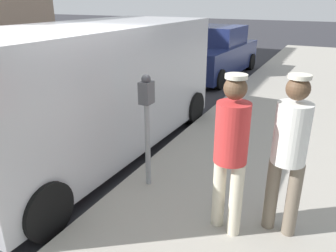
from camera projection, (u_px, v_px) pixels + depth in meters
ground_plane at (64, 177)px, 4.96m from camera, size 80.00×80.00×0.00m
sidewalk_slab at (314, 247)px, 3.47m from camera, size 5.00×32.00×0.15m
parking_meter_near at (147, 113)px, 4.15m from camera, size 0.14×0.18×1.52m
pedestrian_in_white at (289, 147)px, 3.26m from camera, size 0.36×0.34×1.73m
pedestrian_in_red at (231, 147)px, 3.29m from camera, size 0.35×0.34×1.73m
parked_van at (92, 87)px, 5.43m from camera, size 2.21×5.24×2.15m
parked_sedan_ahead at (214, 54)px, 11.25m from camera, size 2.10×4.47×1.65m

